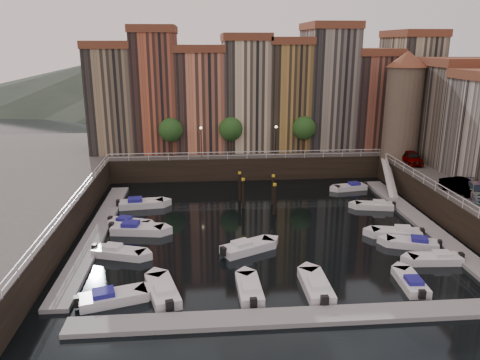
{
  "coord_description": "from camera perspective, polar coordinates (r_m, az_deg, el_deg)",
  "views": [
    {
      "loc": [
        -5.89,
        -43.86,
        17.66
      ],
      "look_at": [
        -1.93,
        4.0,
        3.6
      ],
      "focal_mm": 35.0,
      "sensor_mm": 36.0,
      "label": 1
    }
  ],
  "objects": [
    {
      "name": "dock_right",
      "position": [
        51.29,
        21.19,
        -4.78
      ],
      "size": [
        2.0,
        28.0,
        0.35
      ],
      "primitive_type": "cube",
      "color": "gray",
      "rests_on": "ground"
    },
    {
      "name": "corner_tower",
      "position": [
        64.28,
        19.29,
        8.75
      ],
      "size": [
        5.2,
        5.2,
        13.8
      ],
      "color": "#6B5B4C",
      "rests_on": "quay_right"
    },
    {
      "name": "boat_right_1",
      "position": [
        45.27,
        20.39,
        -7.24
      ],
      "size": [
        4.77,
        3.13,
        1.08
      ],
      "rotation": [
        0.0,
        0.0,
        2.79
      ],
      "color": "silver",
      "rests_on": "ground"
    },
    {
      "name": "boat_right_4",
      "position": [
        60.31,
        13.36,
        -0.84
      ],
      "size": [
        4.38,
        2.22,
        0.98
      ],
      "rotation": [
        0.0,
        0.0,
        3.31
      ],
      "color": "silver",
      "rests_on": "ground"
    },
    {
      "name": "promenade_trees",
      "position": [
        63.2,
        -0.53,
        6.22
      ],
      "size": [
        21.2,
        3.2,
        5.2
      ],
      "color": "black",
      "rests_on": "quay_far"
    },
    {
      "name": "boat_left_3",
      "position": [
        48.43,
        -13.43,
        -5.11
      ],
      "size": [
        4.46,
        2.86,
        1.0
      ],
      "rotation": [
        0.0,
        0.0,
        -0.34
      ],
      "color": "silver",
      "rests_on": "ground"
    },
    {
      "name": "boat_near_3",
      "position": [
        38.32,
        20.12,
        -11.65
      ],
      "size": [
        1.82,
        4.42,
        1.01
      ],
      "rotation": [
        0.0,
        0.0,
        1.52
      ],
      "color": "silver",
      "rests_on": "ground"
    },
    {
      "name": "dock_left",
      "position": [
        47.42,
        -17.03,
        -6.08
      ],
      "size": [
        2.0,
        28.0,
        0.35
      ],
      "primitive_type": "cube",
      "color": "gray",
      "rests_on": "ground"
    },
    {
      "name": "far_terrace",
      "position": [
        68.31,
        3.08,
        10.66
      ],
      "size": [
        48.7,
        10.3,
        17.5
      ],
      "color": "#8C7759",
      "rests_on": "quay_far"
    },
    {
      "name": "boat_near_2",
      "position": [
        35.89,
        9.28,
        -12.68
      ],
      "size": [
        1.85,
        5.09,
        1.17
      ],
      "rotation": [
        0.0,
        0.0,
        1.57
      ],
      "color": "silver",
      "rests_on": "ground"
    },
    {
      "name": "boat_right_0",
      "position": [
        42.91,
        22.8,
        -8.84
      ],
      "size": [
        4.55,
        1.88,
        1.03
      ],
      "rotation": [
        0.0,
        0.0,
        3.08
      ],
      "color": "silver",
      "rests_on": "ground"
    },
    {
      "name": "boat_right_3",
      "position": [
        54.18,
        16.14,
        -3.01
      ],
      "size": [
        4.43,
        2.33,
        0.99
      ],
      "rotation": [
        0.0,
        0.0,
        2.95
      ],
      "color": "silver",
      "rests_on": "ground"
    },
    {
      "name": "mountains",
      "position": [
        154.35,
        -1.95,
        12.69
      ],
      "size": [
        145.0,
        100.0,
        18.0
      ],
      "color": "#2D382D",
      "rests_on": "ground"
    },
    {
      "name": "car_a",
      "position": [
        62.56,
        20.2,
        2.5
      ],
      "size": [
        2.52,
        4.92,
        1.6
      ],
      "primitive_type": "imported",
      "rotation": [
        0.0,
        0.0,
        -0.14
      ],
      "color": "gray",
      "rests_on": "quay_right"
    },
    {
      "name": "dock_near",
      "position": [
        32.59,
        6.7,
        -16.26
      ],
      "size": [
        30.0,
        2.0,
        0.35
      ],
      "primitive_type": "cube",
      "color": "gray",
      "rests_on": "ground"
    },
    {
      "name": "railings",
      "position": [
        51.02,
        2.07,
        0.53
      ],
      "size": [
        36.08,
        34.04,
        0.52
      ],
      "color": "white",
      "rests_on": "ground"
    },
    {
      "name": "ground",
      "position": [
        47.65,
        2.72,
        -5.46
      ],
      "size": [
        200.0,
        200.0,
        0.0
      ],
      "primitive_type": "plane",
      "color": "black",
      "rests_on": "ground"
    },
    {
      "name": "street_lamps",
      "position": [
        62.37,
        -0.15,
        5.44
      ],
      "size": [
        10.36,
        0.36,
        4.18
      ],
      "color": "black",
      "rests_on": "quay_far"
    },
    {
      "name": "mooring_pilings",
      "position": [
        52.22,
        2.12,
        -1.55
      ],
      "size": [
        4.04,
        5.28,
        3.78
      ],
      "color": "black",
      "rests_on": "ground"
    },
    {
      "name": "quay_far",
      "position": [
        71.95,
        0.08,
        3.34
      ],
      "size": [
        80.0,
        20.0,
        3.0
      ],
      "primitive_type": "cube",
      "color": "black",
      "rests_on": "ground"
    },
    {
      "name": "gangway",
      "position": [
        60.64,
        17.73,
        0.48
      ],
      "size": [
        2.78,
        8.32,
        3.73
      ],
      "color": "white",
      "rests_on": "ground"
    },
    {
      "name": "boat_left_2",
      "position": [
        46.54,
        -12.52,
        -5.86
      ],
      "size": [
        5.36,
        2.62,
        1.2
      ],
      "rotation": [
        0.0,
        0.0,
        -0.15
      ],
      "color": "silver",
      "rests_on": "ground"
    },
    {
      "name": "boat_near_0",
      "position": [
        35.25,
        -9.39,
        -13.26
      ],
      "size": [
        3.05,
        5.2,
        1.17
      ],
      "rotation": [
        0.0,
        0.0,
        1.84
      ],
      "color": "silver",
      "rests_on": "ground"
    },
    {
      "name": "boat_near_1",
      "position": [
        35.15,
        1.16,
        -13.17
      ],
      "size": [
        1.8,
        4.66,
        1.06
      ],
      "rotation": [
        0.0,
        0.0,
        1.6
      ],
      "color": "silver",
      "rests_on": "ground"
    },
    {
      "name": "boat_left_4",
      "position": [
        53.62,
        -12.07,
        -2.84
      ],
      "size": [
        5.27,
        2.45,
        1.19
      ],
      "rotation": [
        0.0,
        0.0,
        0.12
      ],
      "color": "silver",
      "rests_on": "ground"
    },
    {
      "name": "boat_right_2",
      "position": [
        47.12,
        18.65,
        -6.12
      ],
      "size": [
        4.91,
        2.59,
        1.1
      ],
      "rotation": [
        0.0,
        0.0,
        2.94
      ],
      "color": "silver",
      "rests_on": "ground"
    },
    {
      "name": "car_b",
      "position": [
        52.09,
        25.38,
        -0.79
      ],
      "size": [
        2.97,
        4.8,
        1.49
      ],
      "primitive_type": "imported",
      "rotation": [
        0.0,
        0.0,
        0.33
      ],
      "color": "gray",
      "rests_on": "quay_right"
    },
    {
      "name": "boat_left_1",
      "position": [
        42.07,
        -14.64,
        -8.53
      ],
      "size": [
        4.84,
        3.01,
        1.09
      ],
      "rotation": [
        0.0,
        0.0,
        -0.32
      ],
      "color": "silver",
      "rests_on": "ground"
    },
    {
      "name": "car_c",
      "position": [
        51.26,
        27.06,
        -1.29
      ],
      "size": [
        2.96,
        5.31,
        1.45
      ],
      "primitive_type": "imported",
      "rotation": [
        0.0,
        0.0,
        -0.19
      ],
      "color": "gray",
      "rests_on": "quay_right"
    },
    {
      "name": "boat_extra_598",
      "position": [
        41.6,
        0.82,
        -8.21
      ],
      "size": [
        5.11,
        3.84,
        1.17
      ],
      "rotation": [
        0.0,
        0.0,
        0.48
      ],
      "color": "silver",
      "rests_on": "ground"
    },
    {
      "name": "boat_left_0",
      "position": [
        35.26,
        -15.41,
        -13.67
      ],
      "size": [
        5.08,
        3.05,
        1.14
      ],
      "rotation": [
        0.0,
        0.0,
        0.29
      ],
      "color": "silver",
      "rests_on": "ground"
    }
  ]
}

